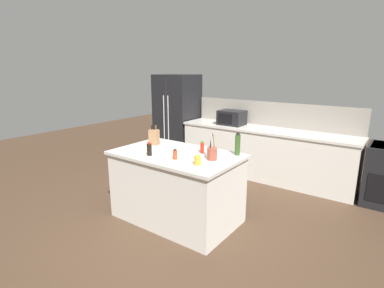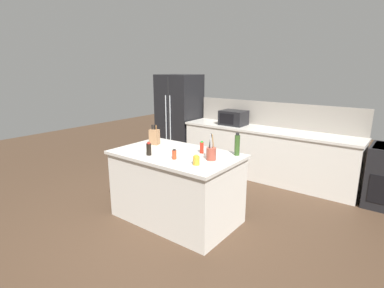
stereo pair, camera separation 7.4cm
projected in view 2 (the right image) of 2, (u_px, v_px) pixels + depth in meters
The scene contains 13 objects.
ground_plane at pixel (177, 218), 4.16m from camera, with size 14.00×14.00×0.00m, color #473323.
back_counter_run at pixel (265, 154), 5.57m from camera, with size 3.26×0.66×0.94m.
wall_backsplash at pixel (274, 114), 5.64m from camera, with size 3.22×0.03×0.46m, color gray.
kitchen_island at pixel (176, 186), 4.04m from camera, with size 1.67×1.02×0.94m.
refrigerator at pixel (179, 117), 6.72m from camera, with size 0.86×0.75×1.88m.
microwave at pixel (233, 118), 5.82m from camera, with size 0.48×0.39×0.28m.
knife_block at pixel (154, 137), 4.33m from camera, with size 0.15×0.13×0.29m.
utensil_crock at pixel (211, 153), 3.62m from camera, with size 0.12×0.12×0.32m.
honey_jar at pixel (196, 160), 3.43m from camera, with size 0.08×0.08×0.12m.
soy_sauce_bottle at pixel (149, 149), 3.81m from camera, with size 0.06×0.06×0.17m.
spice_jar_paprika at pixel (174, 154), 3.65m from camera, with size 0.05×0.05×0.12m.
hot_sauce_bottle at pixel (202, 148), 3.90m from camera, with size 0.05×0.05×0.16m.
olive_oil_bottle at pixel (237, 145), 3.79m from camera, with size 0.07×0.07×0.29m.
Camera 2 is at (2.45, -2.88, 2.03)m, focal length 28.00 mm.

